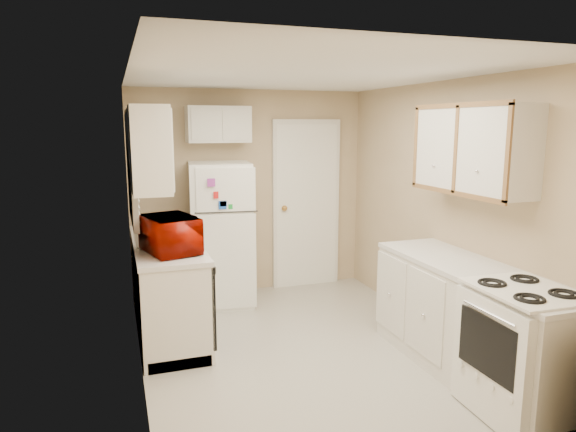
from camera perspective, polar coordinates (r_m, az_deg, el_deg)
name	(u,v)px	position (r m, az deg, el deg)	size (l,w,h in m)	color
floor	(306,352)	(4.72, 2.02, -14.91)	(3.80, 3.80, 0.00)	beige
ceiling	(308,74)	(4.30, 2.22, 15.48)	(3.80, 3.80, 0.00)	white
wall_left	(135,231)	(4.08, -16.60, -1.59)	(3.80, 3.80, 0.00)	tan
wall_right	(447,211)	(5.02, 17.23, 0.51)	(3.80, 3.80, 0.00)	tan
wall_back	(250,192)	(6.14, -4.21, 2.64)	(2.80, 2.80, 0.00)	tan
wall_front	(441,286)	(2.72, 16.65, -7.43)	(2.80, 2.80, 0.00)	tan
left_counter	(168,286)	(5.15, -13.24, -7.63)	(0.60, 1.80, 0.90)	silver
dishwasher	(208,299)	(4.61, -8.88, -9.09)	(0.03, 0.58, 0.72)	black
sink	(164,242)	(5.19, -13.59, -2.83)	(0.54, 0.74, 0.16)	gray
microwave	(171,235)	(4.57, -12.90, -2.11)	(0.32, 0.57, 0.38)	#910C00
soap_bottle	(155,222)	(5.52, -14.52, -0.62)	(0.09, 0.09, 0.19)	silver
window_blinds	(133,167)	(5.07, -16.87, 5.18)	(0.10, 0.98, 1.08)	silver
upper_cabinet_left	(150,150)	(4.23, -15.10, 7.09)	(0.30, 0.45, 0.70)	silver
refrigerator	(221,234)	(5.75, -7.47, -2.01)	(0.66, 0.64, 1.59)	white
cabinet_over_fridge	(218,124)	(5.86, -7.78, 10.05)	(0.70, 0.30, 0.40)	silver
interior_door	(306,205)	(6.34, 2.04, 1.25)	(0.86, 0.06, 2.08)	white
right_counter	(471,322)	(4.42, 19.66, -11.01)	(0.60, 2.00, 0.90)	silver
stove	(521,356)	(3.98, 24.48, -13.99)	(0.58, 0.72, 0.87)	white
upper_cabinet_right	(473,149)	(4.47, 19.83, 6.99)	(0.30, 1.20, 0.70)	silver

